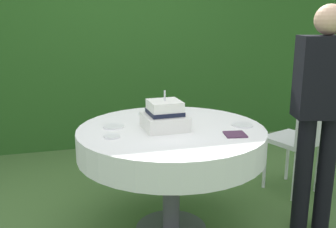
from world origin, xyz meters
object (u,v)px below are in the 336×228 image
at_px(wedding_cake, 165,116).
at_px(serving_plate_far, 114,127).
at_px(standing_person, 321,106).
at_px(garden_chair, 301,134).
at_px(serving_plate_right, 112,136).
at_px(serving_plate_near, 242,125).
at_px(napkin_stack, 235,134).
at_px(serving_plate_left, 147,113).
at_px(cake_table, 171,142).

height_order(wedding_cake, serving_plate_far, wedding_cake).
bearing_deg(wedding_cake, standing_person, -14.58).
distance_m(wedding_cake, garden_chair, 1.35).
distance_m(serving_plate_right, standing_person, 1.42).
bearing_deg(serving_plate_far, garden_chair, 5.87).
bearing_deg(garden_chair, serving_plate_near, -153.75).
relative_size(wedding_cake, serving_plate_far, 2.07).
height_order(serving_plate_right, standing_person, standing_person).
relative_size(napkin_stack, garden_chair, 0.15).
distance_m(napkin_stack, garden_chair, 1.08).
height_order(serving_plate_near, napkin_stack, serving_plate_near).
height_order(wedding_cake, serving_plate_near, wedding_cake).
bearing_deg(serving_plate_near, wedding_cake, 170.06).
relative_size(wedding_cake, napkin_stack, 2.28).
bearing_deg(wedding_cake, garden_chair, 12.26).
xyz_separation_m(wedding_cake, napkin_stack, (0.39, -0.28, -0.08)).
height_order(serving_plate_near, serving_plate_far, same).
distance_m(serving_plate_near, napkin_stack, 0.23).
height_order(serving_plate_left, napkin_stack, serving_plate_left).
relative_size(serving_plate_left, serving_plate_right, 1.33).
distance_m(serving_plate_far, serving_plate_right, 0.22).
bearing_deg(standing_person, napkin_stack, -179.11).
bearing_deg(standing_person, cake_table, 165.37).
bearing_deg(standing_person, garden_chair, 64.86).
height_order(cake_table, serving_plate_right, serving_plate_right).
height_order(serving_plate_left, serving_plate_right, same).
bearing_deg(standing_person, serving_plate_left, 147.31).
height_order(wedding_cake, serving_plate_left, wedding_cake).
xyz_separation_m(serving_plate_far, serving_plate_left, (0.30, 0.30, 0.00)).
relative_size(serving_plate_near, napkin_stack, 1.10).
distance_m(serving_plate_left, napkin_stack, 0.81).
distance_m(wedding_cake, serving_plate_far, 0.37).
distance_m(wedding_cake, serving_plate_near, 0.54).
xyz_separation_m(cake_table, serving_plate_near, (0.49, -0.08, 0.11)).
xyz_separation_m(cake_table, wedding_cake, (-0.04, 0.01, 0.19)).
bearing_deg(napkin_stack, serving_plate_left, 121.54).
bearing_deg(serving_plate_left, napkin_stack, -58.46).
relative_size(serving_plate_far, serving_plate_right, 1.39).
relative_size(wedding_cake, serving_plate_right, 2.89).
height_order(garden_chair, standing_person, standing_person).
distance_m(serving_plate_far, napkin_stack, 0.83).
relative_size(serving_plate_near, garden_chair, 0.16).
distance_m(serving_plate_far, serving_plate_left, 0.43).
relative_size(cake_table, serving_plate_left, 9.23).
distance_m(serving_plate_left, standing_person, 1.27).
xyz_separation_m(serving_plate_near, napkin_stack, (-0.14, -0.18, -0.00)).
bearing_deg(serving_plate_right, cake_table, 13.00).
relative_size(serving_plate_near, standing_person, 0.09).
xyz_separation_m(cake_table, serving_plate_far, (-0.38, 0.12, 0.11)).
distance_m(serving_plate_right, garden_chair, 1.73).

